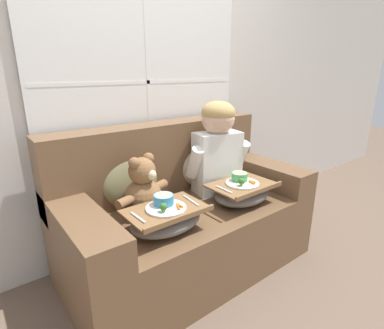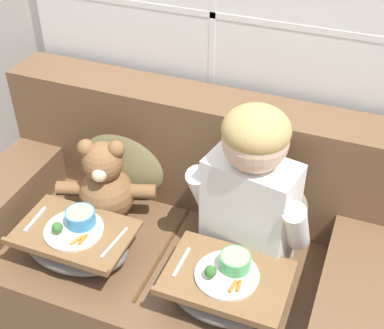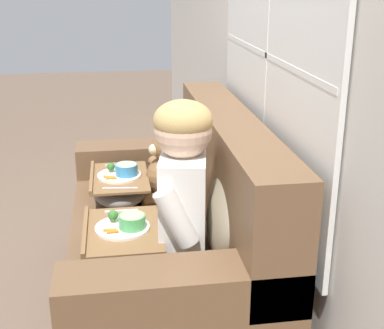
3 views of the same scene
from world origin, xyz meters
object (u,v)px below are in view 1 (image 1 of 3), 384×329
Objects in this scene: couch at (183,216)px; teddy_bear at (144,190)px; lap_tray_teddy at (166,218)px; throw_pillow_behind_teddy at (129,176)px; throw_pillow_behind_child at (201,160)px; lap_tray_child at (242,192)px; child_figure at (218,144)px.

teddy_bear is (-0.30, -0.01, 0.28)m from couch.
couch reaches higher than lap_tray_teddy.
throw_pillow_behind_teddy is 0.19m from teddy_bear.
lap_tray_child is at bearing -89.96° from throw_pillow_behind_child.
couch reaches higher than lap_tray_child.
teddy_bear is at bearing -179.63° from child_figure.
child_figure reaches higher than teddy_bear.
lap_tray_child is (0.00, -0.25, -0.29)m from child_figure.
couch is 0.44m from lap_tray_child.
child_figure is 0.64m from teddy_bear.
lap_tray_teddy is at bearing -144.64° from throw_pillow_behind_child.
throw_pillow_behind_child is at bearing 35.36° from lap_tray_teddy.
throw_pillow_behind_teddy is 0.75m from lap_tray_child.
throw_pillow_behind_teddy is 0.99× the size of lap_tray_child.
throw_pillow_behind_child reaches higher than lap_tray_child.
couch is at bearing -150.10° from throw_pillow_behind_child.
lap_tray_teddy is at bearing -90.30° from teddy_bear.
couch is 0.47m from throw_pillow_behind_child.
teddy_bear is (0.00, -0.18, -0.04)m from throw_pillow_behind_teddy.
lap_tray_child is at bearing -0.02° from lap_tray_teddy.
child_figure is 1.49× the size of lap_tray_teddy.
throw_pillow_behind_teddy is 0.45m from lap_tray_teddy.
throw_pillow_behind_child is at bearing 29.90° from couch.
throw_pillow_behind_child is 1.02× the size of throw_pillow_behind_teddy.
throw_pillow_behind_teddy is 1.05× the size of teddy_bear.
throw_pillow_behind_child is 0.24m from child_figure.
lap_tray_teddy is (-0.30, -0.26, 0.19)m from couch.
child_figure reaches higher than throw_pillow_behind_teddy.
lap_tray_child is at bearing -40.15° from couch.
teddy_bear reaches higher than lap_tray_child.
child_figure is 0.72m from lap_tray_teddy.
couch reaches higher than throw_pillow_behind_child.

